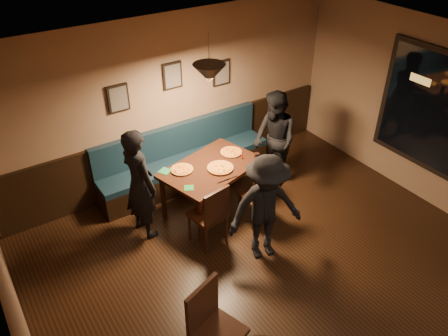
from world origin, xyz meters
name	(u,v)px	position (x,y,z in m)	size (l,w,h in m)	color
floor	(315,309)	(0.00, 0.00, 0.00)	(7.00, 7.00, 0.00)	black
ceiling	(352,99)	(0.00, 0.00, 2.80)	(7.00, 7.00, 0.00)	silver
wall_back	(173,102)	(0.00, 3.50, 1.40)	(6.00, 6.00, 0.00)	#8C704F
wainscot	(177,151)	(0.00, 3.47, 0.50)	(5.88, 0.06, 1.00)	black
booth_bench	(185,158)	(0.00, 3.20, 0.50)	(3.00, 0.60, 1.00)	#0F232D
picture_left	(118,98)	(-0.90, 3.47, 1.70)	(0.32, 0.04, 0.42)	black
picture_center	(172,76)	(0.00, 3.47, 1.85)	(0.32, 0.04, 0.42)	black
picture_right	(221,73)	(0.90, 3.47, 1.70)	(0.32, 0.04, 0.42)	black
pendant_lamp	(209,73)	(0.00, 2.38, 2.25)	(0.44, 0.44, 0.25)	black
dining_table	(212,188)	(0.00, 2.38, 0.39)	(1.46, 0.94, 0.78)	black
chair_near_left	(208,213)	(-0.45, 1.77, 0.49)	(0.44, 0.44, 0.98)	black
chair_near_right	(256,195)	(0.41, 1.78, 0.46)	(0.40, 0.40, 0.91)	#311A0D
diner_left	(140,184)	(-1.12, 2.46, 0.85)	(0.62, 0.41, 1.70)	black
diner_right	(274,140)	(1.24, 2.41, 0.82)	(0.80, 0.62, 1.65)	black
diner_front	(266,209)	(0.06, 1.13, 0.79)	(1.02, 0.59, 1.58)	black
pizza_a	(182,170)	(-0.42, 2.52, 0.80)	(0.33, 0.33, 0.04)	orange
pizza_b	(220,168)	(0.07, 2.24, 0.80)	(0.39, 0.39, 0.04)	orange
pizza_c	(231,152)	(0.46, 2.52, 0.80)	(0.34, 0.34, 0.04)	#CC6226
soda_glass	(257,158)	(0.63, 2.08, 0.87)	(0.08, 0.08, 0.17)	black
tabasco_bottle	(242,156)	(0.50, 2.29, 0.84)	(0.02, 0.02, 0.11)	#AB2805
napkin_a	(165,171)	(-0.64, 2.64, 0.79)	(0.16, 0.16, 0.01)	#1F743D
napkin_b	(189,188)	(-0.55, 2.09, 0.78)	(0.13, 0.13, 0.01)	#1B6829
cutlery_set	(227,180)	(0.00, 1.95, 0.78)	(0.02, 0.20, 0.00)	silver
cafe_chair_far	(219,331)	(-1.37, 0.06, 0.53)	(0.47, 0.47, 1.06)	black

